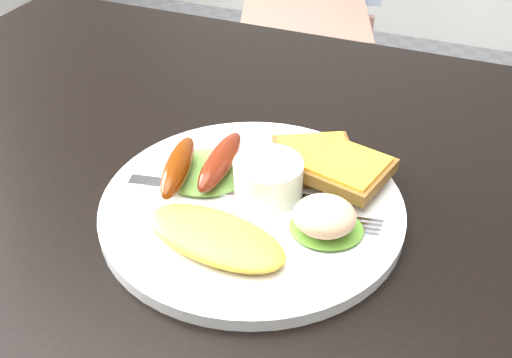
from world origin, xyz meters
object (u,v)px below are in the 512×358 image
(dining_chair, at_px, (305,22))
(person, at_px, (349,3))
(plate, at_px, (252,207))
(dining_table, at_px, (294,222))

(dining_chair, distance_m, person, 0.66)
(dining_chair, bearing_deg, plate, -93.47)
(dining_table, bearing_deg, dining_chair, 107.33)
(dining_table, height_order, person, person)
(person, relative_size, plate, 5.06)
(dining_table, bearing_deg, plate, -148.11)
(dining_table, distance_m, plate, 0.05)
(dining_chair, height_order, person, person)
(dining_table, relative_size, dining_chair, 3.33)
(dining_chair, xyz_separation_m, plate, (0.32, -1.17, 0.31))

